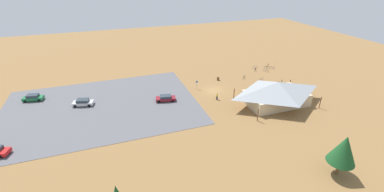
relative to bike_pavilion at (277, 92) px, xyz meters
name	(u,v)px	position (x,y,z in m)	size (l,w,h in m)	color
ground	(213,90)	(9.96, -10.72, -2.87)	(160.00, 160.00, 0.00)	olive
parking_lot_asphalt	(102,106)	(35.89, -11.27, -2.85)	(40.20, 28.96, 0.05)	#56565B
bike_pavilion	(277,92)	(0.00, 0.00, 0.00)	(15.55, 10.15, 5.12)	#C6B28E
trash_bin	(218,79)	(6.26, -16.14, -2.42)	(0.60, 0.60, 0.90)	brown
lot_sign	(197,84)	(13.51, -12.89, -1.46)	(0.56, 0.08, 2.20)	#99999E
pine_east	(344,150)	(4.79, 21.17, 1.50)	(3.78, 3.78, 6.51)	brown
bicycle_purple_near_sign	(272,67)	(-12.47, -18.81, -2.53)	(1.37, 1.06, 0.81)	black
bicycle_orange_yard_left	(297,91)	(-8.54, -3.15, -2.48)	(1.72, 0.48, 0.86)	black
bicycle_green_trailside	(266,67)	(-10.96, -19.64, -2.53)	(0.59, 1.54, 0.80)	black
bicycle_teal_near_porch	(282,81)	(-8.56, -9.02, -2.49)	(1.04, 1.40, 0.84)	black
bicycle_black_back_row	(244,77)	(-0.91, -15.03, -2.52)	(1.33, 1.15, 0.79)	black
bicycle_white_front_row	(255,67)	(-7.92, -20.77, -2.48)	(1.75, 0.48, 0.84)	black
bicycle_silver_edge_north	(261,80)	(-4.29, -11.85, -2.49)	(1.73, 0.48, 0.84)	black
bicycle_blue_edge_south	(255,70)	(-6.81, -18.82, -2.49)	(1.15, 1.26, 0.83)	black
bicycle_yellow_yard_front	(306,87)	(-11.91, -4.15, -2.51)	(0.60, 1.72, 0.81)	black
bicycle_red_yard_right	(268,65)	(-12.34, -20.73, -2.51)	(1.49, 1.01, 0.82)	black
bicycle_purple_yard_center	(266,70)	(-9.38, -17.27, -2.51)	(0.80, 1.52, 0.81)	black
bicycle_orange_by_bin	(279,83)	(-7.12, -8.20, -2.47)	(0.59, 1.77, 0.86)	black
car_maroon_second_row	(166,98)	(22.30, -9.18, -2.16)	(4.61, 2.62, 1.33)	maroon
car_green_near_entry	(33,98)	(50.14, -19.27, -2.11)	(4.46, 2.53, 1.45)	#1E6B3D
car_silver_front_row	(83,102)	(39.58, -13.09, -2.11)	(4.56, 2.84, 1.45)	#BCBCC1
visitor_crossing_yard	(217,96)	(11.21, -6.02, -2.03)	(0.40, 0.38, 1.62)	#2D3347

